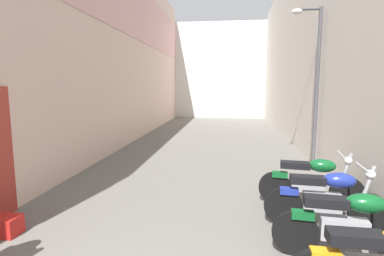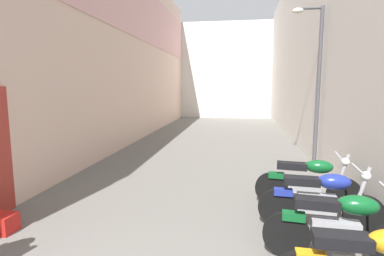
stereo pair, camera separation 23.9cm
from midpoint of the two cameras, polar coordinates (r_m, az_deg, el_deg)
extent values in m
plane|color=#66635E|center=(9.41, 1.99, -5.69)|extent=(36.60, 36.60, 0.00)
cube|color=beige|center=(11.94, -13.69, 14.69)|extent=(0.40, 20.60, 7.34)
cube|color=#DBA39E|center=(12.17, -12.96, 22.32)|extent=(0.04, 20.60, 2.35)
cube|color=beige|center=(11.47, 20.31, 13.87)|extent=(0.40, 20.60, 7.00)
cube|color=silver|center=(22.45, 5.03, 10.62)|extent=(9.25, 2.00, 6.61)
cube|color=black|center=(3.41, 26.59, -17.99)|extent=(0.53, 0.24, 0.12)
cube|color=orange|center=(3.43, 21.84, -21.28)|extent=(0.29, 0.15, 0.10)
cylinder|color=black|center=(4.36, 17.28, -18.34)|extent=(0.61, 0.15, 0.60)
cube|color=#9E9EA3|center=(4.39, 25.19, -16.84)|extent=(0.58, 0.26, 0.28)
ellipsoid|color=#0F5123|center=(4.31, 28.53, -12.36)|extent=(0.51, 0.31, 0.24)
cube|color=black|center=(4.22, 22.33, -12.69)|extent=(0.54, 0.28, 0.12)
cube|color=#0F5123|center=(4.26, 18.54, -15.20)|extent=(0.29, 0.17, 0.10)
cylinder|color=black|center=(5.40, 29.19, -13.77)|extent=(0.60, 0.13, 0.60)
cylinder|color=black|center=(5.17, 15.45, -14.00)|extent=(0.60, 0.13, 0.60)
cube|color=#9E9EA3|center=(5.20, 21.99, -12.76)|extent=(0.58, 0.25, 0.28)
ellipsoid|color=navy|center=(5.14, 24.76, -8.95)|extent=(0.50, 0.30, 0.24)
cube|color=black|center=(5.06, 19.60, -9.16)|extent=(0.54, 0.26, 0.12)
cylinder|color=#9E9EA3|center=(5.27, 28.71, -10.25)|extent=(0.25, 0.08, 0.77)
cylinder|color=#9E9EA3|center=(5.16, 28.22, -6.56)|extent=(0.09, 0.58, 0.04)
sphere|color=silver|center=(5.22, 29.42, -7.62)|extent=(0.14, 0.14, 0.14)
cube|color=navy|center=(5.09, 16.48, -11.29)|extent=(0.29, 0.16, 0.10)
cylinder|color=black|center=(6.15, 26.14, -10.99)|extent=(0.61, 0.16, 0.60)
cylinder|color=black|center=(6.02, 14.20, -10.79)|extent=(0.61, 0.16, 0.60)
cube|color=#9E9EA3|center=(6.01, 19.80, -9.85)|extent=(0.58, 0.28, 0.28)
ellipsoid|color=#0F5123|center=(5.94, 22.19, -6.58)|extent=(0.51, 0.32, 0.24)
cube|color=black|center=(5.90, 17.72, -6.65)|extent=(0.55, 0.29, 0.12)
cylinder|color=#9E9EA3|center=(6.04, 25.68, -7.83)|extent=(0.25, 0.09, 0.77)
cylinder|color=#9E9EA3|center=(5.94, 25.22, -4.57)|extent=(0.12, 0.58, 0.04)
sphere|color=silver|center=(5.99, 26.30, -5.53)|extent=(0.14, 0.14, 0.14)
cube|color=#0F5123|center=(5.95, 15.06, -8.44)|extent=(0.30, 0.18, 0.10)
cube|color=red|center=(5.57, -32.93, -15.18)|extent=(0.44, 0.32, 0.28)
cylinder|color=#47474C|center=(8.70, 21.68, 6.71)|extent=(0.10, 0.10, 4.22)
cylinder|color=#47474C|center=(8.86, 20.40, 20.24)|extent=(0.60, 0.07, 0.07)
ellipsoid|color=silver|center=(8.79, 18.35, 20.10)|extent=(0.28, 0.18, 0.14)
camera|label=1|loc=(0.12, -90.83, -0.11)|focal=28.36mm
camera|label=2|loc=(0.12, 89.17, 0.11)|focal=28.36mm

